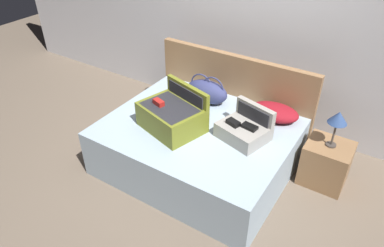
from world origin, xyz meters
The scene contains 10 objects.
ground_plane centered at (0.00, 0.00, 0.00)m, with size 12.00×12.00×0.00m, color #6B5B4C.
back_wall centered at (0.00, 1.65, 1.30)m, with size 8.00×0.10×2.60m, color silver.
bed centered at (0.00, 0.40, 0.26)m, with size 1.87×1.50×0.52m, color #99ADBC.
headboard centered at (0.00, 1.19, 0.50)m, with size 1.91×0.08×1.01m, color olive.
hard_case_large centered at (-0.21, 0.24, 0.67)m, with size 0.70×0.61×0.42m.
hard_case_medium centered at (0.47, 0.48, 0.62)m, with size 0.52×0.48×0.32m.
duffel_bag centered at (-0.18, 0.87, 0.66)m, with size 0.50×0.27×0.33m.
pillow_near_headboard centered at (0.59, 0.95, 0.60)m, with size 0.52×0.32×0.16m, color maroon.
nightstand centered at (1.22, 0.90, 0.23)m, with size 0.44×0.40×0.46m, color olive.
table_lamp centered at (1.22, 0.90, 0.77)m, with size 0.18×0.18×0.39m.
Camera 1 is at (1.56, -2.14, 2.60)m, focal length 33.39 mm.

